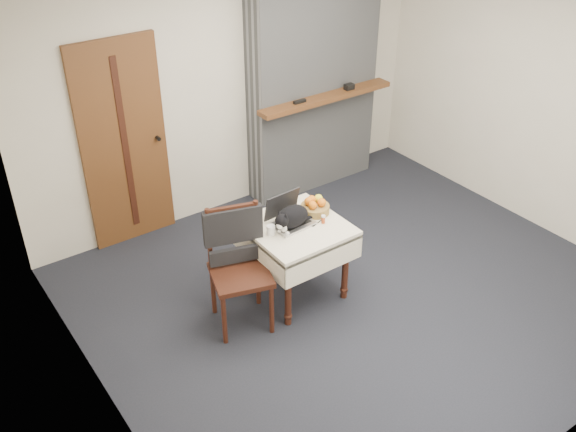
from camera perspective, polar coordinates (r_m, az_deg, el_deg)
name	(u,v)px	position (r m, az deg, el deg)	size (l,w,h in m)	color
ground	(356,292)	(5.76, 6.06, -6.72)	(4.50, 4.50, 0.00)	black
room_shell	(330,87)	(5.19, 3.78, 11.36)	(4.52, 4.01, 2.61)	beige
door	(124,145)	(6.16, -14.35, 6.13)	(0.82, 0.10, 2.00)	brown
chimney	(313,73)	(6.89, 2.27, 12.58)	(1.62, 0.48, 2.60)	gray
side_table	(296,237)	(5.38, 0.76, -1.86)	(0.78, 0.78, 0.70)	#38160F
laptop	(288,216)	(5.33, 0.02, 0.01)	(0.36, 0.31, 0.25)	#B7B7BC
cat	(292,217)	(5.26, 0.40, -0.07)	(0.47, 0.28, 0.22)	black
cream_jar	(271,230)	(5.19, -1.53, -1.25)	(0.07, 0.07, 0.08)	white
pill_bottle	(323,219)	(5.34, 3.16, -0.28)	(0.04, 0.04, 0.07)	#A73B14
fruit_basket	(315,207)	(5.47, 2.40, 0.84)	(0.25, 0.25, 0.14)	olive
desk_clutter	(316,217)	(5.43, 2.46, -0.08)	(0.14, 0.02, 0.01)	black
chair	(236,250)	(5.12, -4.60, -3.07)	(0.57, 0.57, 1.03)	#38160F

